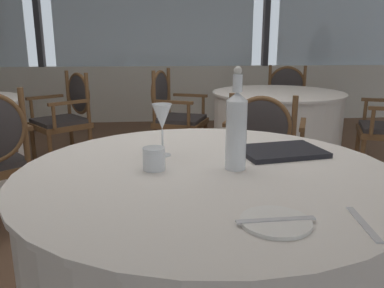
# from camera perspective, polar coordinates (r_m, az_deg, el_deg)

# --- Properties ---
(ground_plane) EXTENTS (13.98, 13.98, 0.00)m
(ground_plane) POSITION_cam_1_polar(r_m,az_deg,el_deg) (2.57, -4.99, -13.43)
(ground_plane) COLOR brown
(window_wall_far) EXTENTS (10.75, 0.14, 2.89)m
(window_wall_far) POSITION_cam_1_polar(r_m,az_deg,el_deg) (6.08, -5.37, 14.14)
(window_wall_far) COLOR silver
(window_wall_far) RESTS_ON ground_plane
(foreground_table) EXTENTS (1.35, 1.35, 0.77)m
(foreground_table) POSITION_cam_1_polar(r_m,az_deg,el_deg) (1.56, 2.08, -17.19)
(foreground_table) COLOR white
(foreground_table) RESTS_ON ground_plane
(side_plate) EXTENTS (0.18, 0.18, 0.01)m
(side_plate) POSITION_cam_1_polar(r_m,az_deg,el_deg) (1.01, 12.15, -11.08)
(side_plate) COLOR white
(side_plate) RESTS_ON foreground_table
(butter_knife) EXTENTS (0.20, 0.03, 0.00)m
(butter_knife) POSITION_cam_1_polar(r_m,az_deg,el_deg) (1.01, 12.17, -10.82)
(butter_knife) COLOR silver
(butter_knife) RESTS_ON foreground_table
(dinner_fork) EXTENTS (0.04, 0.19, 0.00)m
(dinner_fork) POSITION_cam_1_polar(r_m,az_deg,el_deg) (1.08, 23.82, -10.62)
(dinner_fork) COLOR silver
(dinner_fork) RESTS_ON foreground_table
(water_bottle) EXTENTS (0.07, 0.07, 0.36)m
(water_bottle) POSITION_cam_1_polar(r_m,az_deg,el_deg) (1.37, 6.51, 2.28)
(water_bottle) COLOR white
(water_bottle) RESTS_ON foreground_table
(wine_glass) EXTENTS (0.08, 0.08, 0.21)m
(wine_glass) POSITION_cam_1_polar(r_m,az_deg,el_deg) (1.53, -4.42, 3.83)
(wine_glass) COLOR white
(wine_glass) RESTS_ON foreground_table
(water_tumbler) EXTENTS (0.08, 0.08, 0.08)m
(water_tumbler) POSITION_cam_1_polar(r_m,az_deg,el_deg) (1.38, -5.43, -2.15)
(water_tumbler) COLOR white
(water_tumbler) RESTS_ON foreground_table
(menu_book) EXTENTS (0.36, 0.28, 0.02)m
(menu_book) POSITION_cam_1_polar(r_m,az_deg,el_deg) (1.62, 12.92, -1.05)
(menu_book) COLOR black
(menu_book) RESTS_ON foreground_table
(background_table_0) EXTENTS (1.20, 1.20, 0.77)m
(background_table_0) POSITION_cam_1_polar(r_m,az_deg,el_deg) (3.71, 12.20, 1.58)
(background_table_0) COLOR white
(background_table_0) RESTS_ON ground_plane
(dining_chair_0_1) EXTENTS (0.64, 0.60, 0.94)m
(dining_chair_0_1) POSITION_cam_1_polar(r_m,az_deg,el_deg) (4.69, 13.48, 6.19)
(dining_chair_0_1) COLOR brown
(dining_chair_0_1) RESTS_ON ground_plane
(dining_chair_0_2) EXTENTS (0.60, 0.64, 0.95)m
(dining_chair_0_2) POSITION_cam_1_polar(r_m,az_deg,el_deg) (3.90, -2.90, 5.00)
(dining_chair_0_2) COLOR brown
(dining_chair_0_2) RESTS_ON ground_plane
(dining_chair_0_3) EXTENTS (0.64, 0.60, 0.89)m
(dining_chair_0_3) POSITION_cam_1_polar(r_m,az_deg,el_deg) (2.70, 10.35, -0.24)
(dining_chair_0_3) COLOR brown
(dining_chair_0_3) RESTS_ON ground_plane
(dining_chair_1_2) EXTENTS (0.65, 0.66, 0.93)m
(dining_chair_1_2) POSITION_cam_1_polar(r_m,az_deg,el_deg) (3.94, -17.79, 4.41)
(dining_chair_1_2) COLOR brown
(dining_chair_1_2) RESTS_ON ground_plane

